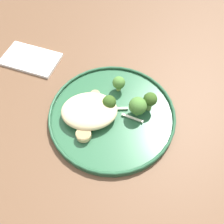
# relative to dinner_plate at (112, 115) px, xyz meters

# --- Properties ---
(ground) EXTENTS (6.00, 6.00, 0.00)m
(ground) POSITION_rel_dinner_plate_xyz_m (-0.05, 0.01, -0.75)
(ground) COLOR #47423D
(wooden_dining_table) EXTENTS (1.40, 1.00, 0.74)m
(wooden_dining_table) POSITION_rel_dinner_plate_xyz_m (-0.05, 0.01, -0.09)
(wooden_dining_table) COLOR brown
(wooden_dining_table) RESTS_ON ground
(dinner_plate) EXTENTS (0.29, 0.29, 0.02)m
(dinner_plate) POSITION_rel_dinner_plate_xyz_m (0.00, 0.00, 0.00)
(dinner_plate) COLOR #235133
(dinner_plate) RESTS_ON wooden_dining_table
(noodle_bed) EXTENTS (0.13, 0.10, 0.04)m
(noodle_bed) POSITION_rel_dinner_plate_xyz_m (-0.05, -0.00, 0.02)
(noodle_bed) COLOR beige
(noodle_bed) RESTS_ON dinner_plate
(seared_scallop_large_seared) EXTENTS (0.02, 0.02, 0.02)m
(seared_scallop_large_seared) POSITION_rel_dinner_plate_xyz_m (-0.02, 0.03, 0.01)
(seared_scallop_large_seared) COLOR #DBB77A
(seared_scallop_large_seared) RESTS_ON dinner_plate
(seared_scallop_rear_pale) EXTENTS (0.03, 0.03, 0.01)m
(seared_scallop_rear_pale) POSITION_rel_dinner_plate_xyz_m (-0.01, 0.00, 0.01)
(seared_scallop_rear_pale) COLOR #DBB77A
(seared_scallop_rear_pale) RESTS_ON dinner_plate
(seared_scallop_tilted_round) EXTENTS (0.03, 0.03, 0.01)m
(seared_scallop_tilted_round) POSITION_rel_dinner_plate_xyz_m (-0.06, 0.00, 0.01)
(seared_scallop_tilted_round) COLOR #E5C689
(seared_scallop_tilted_round) RESTS_ON dinner_plate
(seared_scallop_tiny_bay) EXTENTS (0.02, 0.02, 0.02)m
(seared_scallop_tiny_bay) POSITION_rel_dinner_plate_xyz_m (-0.04, 0.05, 0.01)
(seared_scallop_tiny_bay) COLOR #E5C689
(seared_scallop_tiny_bay) RESTS_ON dinner_plate
(seared_scallop_left_edge) EXTENTS (0.03, 0.03, 0.01)m
(seared_scallop_left_edge) POSITION_rel_dinner_plate_xyz_m (-0.06, -0.06, 0.01)
(seared_scallop_left_edge) COLOR #DBB77A
(seared_scallop_left_edge) RESTS_ON dinner_plate
(broccoli_floret_small_sprig) EXTENTS (0.03, 0.03, 0.05)m
(broccoli_floret_small_sprig) POSITION_rel_dinner_plate_xyz_m (0.09, 0.02, 0.03)
(broccoli_floret_small_sprig) COLOR #7A994C
(broccoli_floret_small_sprig) RESTS_ON dinner_plate
(broccoli_floret_center_pile) EXTENTS (0.03, 0.03, 0.05)m
(broccoli_floret_center_pile) POSITION_rel_dinner_plate_xyz_m (-0.01, 0.01, 0.03)
(broccoli_floret_center_pile) COLOR #89A356
(broccoli_floret_center_pile) RESTS_ON dinner_plate
(broccoli_floret_tall_stalk) EXTENTS (0.03, 0.03, 0.04)m
(broccoli_floret_tall_stalk) POSITION_rel_dinner_plate_xyz_m (0.02, 0.07, 0.03)
(broccoli_floret_tall_stalk) COLOR #7A994C
(broccoli_floret_tall_stalk) RESTS_ON dinner_plate
(broccoli_floret_rear_charred) EXTENTS (0.04, 0.04, 0.05)m
(broccoli_floret_rear_charred) POSITION_rel_dinner_plate_xyz_m (0.06, -0.00, 0.03)
(broccoli_floret_rear_charred) COLOR #7A994C
(broccoli_floret_rear_charred) RESTS_ON dinner_plate
(onion_sliver_long_sliver) EXTENTS (0.05, 0.03, 0.00)m
(onion_sliver_long_sliver) POSITION_rel_dinner_plate_xyz_m (0.05, -0.01, 0.01)
(onion_sliver_long_sliver) COLOR silver
(onion_sliver_long_sliver) RESTS_ON dinner_plate
(onion_sliver_pale_crescent) EXTENTS (0.04, 0.01, 0.00)m
(onion_sliver_pale_crescent) POSITION_rel_dinner_plate_xyz_m (0.02, 0.02, 0.01)
(onion_sliver_pale_crescent) COLOR silver
(onion_sliver_pale_crescent) RESTS_ON dinner_plate
(folded_napkin) EXTENTS (0.17, 0.14, 0.01)m
(folded_napkin) POSITION_rel_dinner_plate_xyz_m (-0.21, 0.19, -0.00)
(folded_napkin) COLOR white
(folded_napkin) RESTS_ON wooden_dining_table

